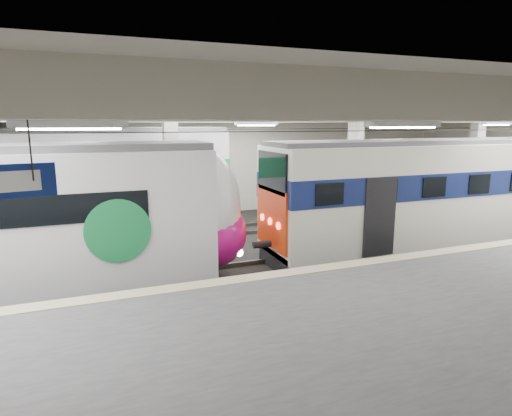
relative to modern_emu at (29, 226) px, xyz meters
name	(u,v)px	position (x,y,z in m)	size (l,w,h in m)	color
station_hall	(302,183)	(7.49, -1.74, 1.07)	(36.00, 24.00, 5.75)	black
modern_emu	(29,226)	(0.00, 0.00, 0.00)	(13.69, 2.83, 4.42)	white
older_rer	(426,193)	(13.77, 0.00, 0.11)	(13.16, 2.91, 4.36)	white
far_train	(32,189)	(-0.51, 5.50, 0.30)	(15.18, 3.19, 4.79)	white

